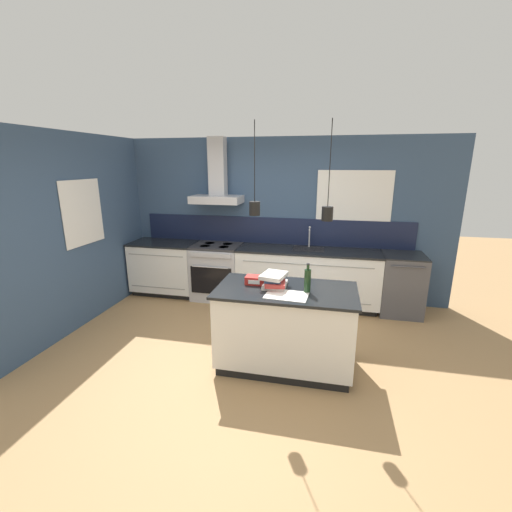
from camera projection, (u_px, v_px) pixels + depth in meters
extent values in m
plane|color=#A87F51|center=(244.00, 355.00, 4.05)|extent=(16.00, 16.00, 0.00)
cube|color=#354C6B|center=(274.00, 220.00, 5.62)|extent=(5.60, 0.06, 2.60)
cube|color=#141C38|center=(273.00, 231.00, 5.63)|extent=(4.42, 0.02, 0.43)
cube|color=white|center=(354.00, 202.00, 5.24)|extent=(1.12, 0.01, 0.96)
cube|color=black|center=(354.00, 202.00, 5.25)|extent=(1.04, 0.01, 0.88)
cube|color=#B5B5BA|center=(217.00, 199.00, 5.47)|extent=(0.80, 0.46, 0.12)
cube|color=#B5B5BA|center=(218.00, 166.00, 5.42)|extent=(0.26, 0.20, 0.90)
cylinder|color=black|center=(255.00, 162.00, 3.32)|extent=(0.01, 0.01, 0.77)
cylinder|color=black|center=(255.00, 208.00, 3.44)|extent=(0.11, 0.11, 0.14)
sphere|color=#F9D18C|center=(255.00, 208.00, 3.44)|extent=(0.06, 0.06, 0.06)
cylinder|color=black|center=(330.00, 164.00, 3.21)|extent=(0.01, 0.01, 0.81)
cylinder|color=black|center=(327.00, 214.00, 3.34)|extent=(0.11, 0.11, 0.14)
sphere|color=#F9D18C|center=(327.00, 214.00, 3.34)|extent=(0.06, 0.06, 0.06)
cube|color=#354C6B|center=(90.00, 229.00, 4.87)|extent=(0.06, 3.80, 2.60)
cube|color=white|center=(83.00, 213.00, 4.65)|extent=(0.01, 0.76, 0.88)
cube|color=black|center=(82.00, 213.00, 4.65)|extent=(0.01, 0.68, 0.80)
cube|color=black|center=(168.00, 290.00, 6.03)|extent=(1.05, 0.56, 0.09)
cube|color=white|center=(166.00, 266.00, 5.89)|extent=(1.08, 0.62, 0.79)
cube|color=gray|center=(155.00, 255.00, 5.52)|extent=(0.95, 0.01, 0.01)
cube|color=gray|center=(158.00, 287.00, 5.66)|extent=(0.95, 0.01, 0.01)
cube|color=black|center=(164.00, 243.00, 5.78)|extent=(1.11, 0.64, 0.03)
cube|color=black|center=(306.00, 301.00, 5.53)|extent=(2.12, 0.56, 0.09)
cube|color=white|center=(307.00, 276.00, 5.39)|extent=(2.18, 0.62, 0.79)
cube|color=gray|center=(306.00, 265.00, 5.02)|extent=(1.92, 0.01, 0.01)
cube|color=gray|center=(305.00, 299.00, 5.17)|extent=(1.92, 0.01, 0.01)
cube|color=black|center=(308.00, 251.00, 5.28)|extent=(2.21, 0.64, 0.03)
cube|color=#262628|center=(308.00, 249.00, 5.33)|extent=(0.48, 0.34, 0.01)
cylinder|color=#B5B5BA|center=(309.00, 237.00, 5.41)|extent=(0.02, 0.02, 0.32)
sphere|color=#B5B5BA|center=(310.00, 227.00, 5.36)|extent=(0.03, 0.03, 0.03)
cylinder|color=#B5B5BA|center=(309.00, 229.00, 5.31)|extent=(0.02, 0.12, 0.02)
cube|color=#B5B5BA|center=(217.00, 273.00, 5.71)|extent=(0.78, 0.62, 0.87)
cube|color=black|center=(211.00, 281.00, 5.42)|extent=(0.67, 0.02, 0.44)
cylinder|color=#B5B5BA|center=(210.00, 267.00, 5.34)|extent=(0.59, 0.02, 0.02)
cube|color=#B5B5BA|center=(210.00, 255.00, 5.30)|extent=(0.67, 0.02, 0.07)
cube|color=#2D2D30|center=(217.00, 246.00, 5.59)|extent=(0.78, 0.60, 0.04)
cylinder|color=black|center=(210.00, 243.00, 5.72)|extent=(0.17, 0.17, 0.00)
cylinder|color=black|center=(228.00, 244.00, 5.65)|extent=(0.17, 0.17, 0.00)
cylinder|color=black|center=(205.00, 246.00, 5.51)|extent=(0.17, 0.17, 0.00)
cylinder|color=black|center=(224.00, 247.00, 5.45)|extent=(0.17, 0.17, 0.00)
cube|color=#4C4C51|center=(401.00, 285.00, 5.11)|extent=(0.60, 0.62, 0.89)
cube|color=black|center=(404.00, 255.00, 4.99)|extent=(0.60, 0.62, 0.02)
cylinder|color=#4C4C51|center=(408.00, 267.00, 4.70)|extent=(0.45, 0.02, 0.02)
cube|color=black|center=(284.00, 361.00, 3.86)|extent=(1.38, 0.73, 0.09)
cube|color=white|center=(285.00, 325.00, 3.74)|extent=(1.44, 0.76, 0.79)
cube|color=black|center=(286.00, 290.00, 3.64)|extent=(1.49, 0.81, 0.03)
cylinder|color=#193319|center=(307.00, 281.00, 3.51)|extent=(0.07, 0.07, 0.25)
cylinder|color=#193319|center=(308.00, 267.00, 3.47)|extent=(0.03, 0.03, 0.06)
cylinder|color=#262628|center=(308.00, 264.00, 3.46)|extent=(0.03, 0.03, 0.01)
cube|color=silver|center=(275.00, 285.00, 3.70)|extent=(0.24, 0.30, 0.04)
cube|color=#B2332D|center=(275.00, 282.00, 3.67)|extent=(0.25, 0.36, 0.04)
cube|color=#335684|center=(273.00, 279.00, 3.67)|extent=(0.19, 0.27, 0.03)
cube|color=silver|center=(274.00, 276.00, 3.65)|extent=(0.29, 0.34, 0.04)
cube|color=red|center=(255.00, 280.00, 3.77)|extent=(0.21, 0.14, 0.09)
cube|color=white|center=(254.00, 282.00, 3.71)|extent=(0.13, 0.01, 0.04)
cube|color=silver|center=(287.00, 295.00, 3.45)|extent=(0.44, 0.32, 0.01)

